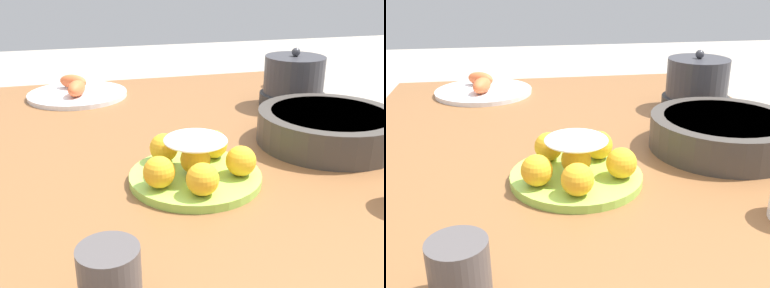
# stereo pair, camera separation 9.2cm
# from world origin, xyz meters

# --- Properties ---
(dining_table) EXTENTS (1.35, 1.06, 0.76)m
(dining_table) POSITION_xyz_m (0.00, 0.00, 0.67)
(dining_table) COLOR brown
(dining_table) RESTS_ON ground_plane
(cake_plate) EXTENTS (0.25, 0.25, 0.09)m
(cake_plate) POSITION_xyz_m (0.18, -0.03, 0.80)
(cake_plate) COLOR #99CC4C
(cake_plate) RESTS_ON dining_table
(serving_bowl) EXTENTS (0.32, 0.32, 0.08)m
(serving_bowl) POSITION_xyz_m (0.06, 0.31, 0.80)
(serving_bowl) COLOR #3D3833
(serving_bowl) RESTS_ON dining_table
(sauce_bowl) EXTENTS (0.09, 0.09, 0.03)m
(sauce_bowl) POSITION_xyz_m (-0.44, 0.43, 0.78)
(sauce_bowl) COLOR silver
(sauce_bowl) RESTS_ON dining_table
(seafood_platter) EXTENTS (0.30, 0.30, 0.06)m
(seafood_platter) POSITION_xyz_m (-0.49, -0.23, 0.78)
(seafood_platter) COLOR silver
(seafood_platter) RESTS_ON dining_table
(cup_near) EXTENTS (0.07, 0.07, 0.08)m
(cup_near) POSITION_xyz_m (0.48, -0.22, 0.80)
(cup_near) COLOR #4C4747
(cup_near) RESTS_ON dining_table
(warming_pot) EXTENTS (0.19, 0.19, 0.17)m
(warming_pot) POSITION_xyz_m (-0.23, 0.37, 0.83)
(warming_pot) COLOR #2D2D2D
(warming_pot) RESTS_ON dining_table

